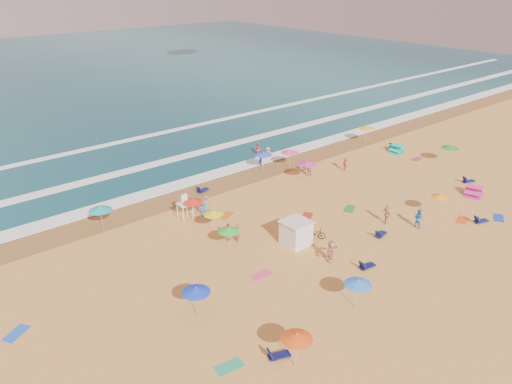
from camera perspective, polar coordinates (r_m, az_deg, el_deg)
ground at (r=43.27m, az=4.03°, el=-4.69°), size 220.00×220.00×0.00m
ocean at (r=116.10m, az=-26.46°, el=11.43°), size 220.00×140.00×0.18m
wet_sand at (r=52.01m, az=-5.48°, el=0.46°), size 220.00×220.00×0.00m
surf_foam at (r=58.97m, az=-10.38°, el=3.20°), size 200.00×18.70×0.05m
cabana at (r=41.16m, az=4.59°, el=-4.74°), size 2.00×2.00×2.00m
cabana_roof at (r=40.66m, az=4.64°, el=-3.43°), size 2.20×2.20×0.12m
bicycle at (r=42.42m, az=6.70°, el=-4.67°), size 1.64×1.94×1.00m
lifeguard_stand at (r=45.42m, az=-8.12°, el=-1.92°), size 1.20×1.20×2.10m
beach_umbrellas at (r=42.70m, az=1.51°, el=-1.89°), size 59.48×26.98×0.67m
loungers at (r=44.28m, az=11.44°, el=-4.19°), size 45.96×23.51×0.34m
towels at (r=41.29m, az=6.83°, el=-6.32°), size 48.36×20.24×0.03m
popup_tents at (r=59.11m, az=19.38°, el=2.75°), size 7.01×14.63×1.20m
beachgoers at (r=47.38m, az=0.90°, el=-0.87°), size 43.93×24.29×2.06m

